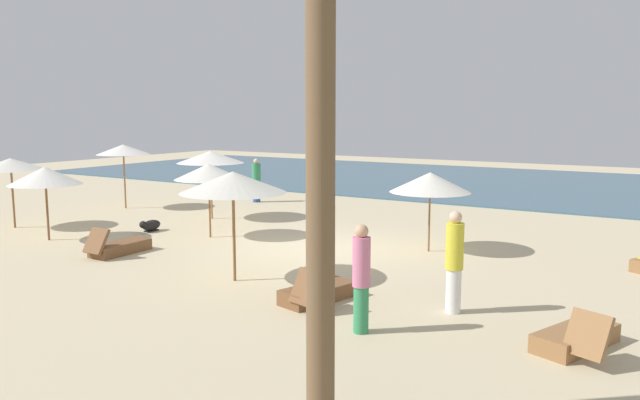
{
  "coord_description": "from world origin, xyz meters",
  "views": [
    {
      "loc": [
        8.26,
        -13.11,
        3.45
      ],
      "look_at": [
        -0.42,
        1.01,
        1.1
      ],
      "focal_mm": 34.94,
      "sensor_mm": 36.0,
      "label": 1
    }
  ],
  "objects": [
    {
      "name": "lounger_2",
      "position": [
        -3.75,
        -3.01,
        0.17
      ],
      "size": [
        0.61,
        1.65,
        0.73
      ],
      "color": "brown",
      "rests_on": "ground_plane"
    },
    {
      "name": "umbrella_0",
      "position": [
        -9.37,
        2.15,
        2.11
      ],
      "size": [
        1.88,
        1.88,
        2.3
      ],
      "color": "olive",
      "rests_on": "ground_plane"
    },
    {
      "name": "lounger_0",
      "position": [
        2.44,
        -3.74,
        0.17
      ],
      "size": [
        0.99,
        1.73,
        0.74
      ],
      "color": "brown",
      "rests_on": "ground_plane"
    },
    {
      "name": "umbrella_5",
      "position": [
        0.23,
        -3.41,
        2.04
      ],
      "size": [
        2.17,
        2.17,
        2.26
      ],
      "color": "brown",
      "rests_on": "ground_plane"
    },
    {
      "name": "ground_plane",
      "position": [
        0.0,
        0.0,
        0.0
      ],
      "size": [
        60.0,
        60.0,
        0.0
      ],
      "primitive_type": "plane",
      "color": "beige"
    },
    {
      "name": "umbrella_4",
      "position": [
        2.61,
        1.26,
        1.73
      ],
      "size": [
        2.0,
        2.0,
        1.98
      ],
      "color": "brown",
      "rests_on": "ground_plane"
    },
    {
      "name": "umbrella_6",
      "position": [
        -6.7,
        -2.85,
        1.76
      ],
      "size": [
        1.91,
        1.91,
        2.0
      ],
      "color": "brown",
      "rests_on": "ground_plane"
    },
    {
      "name": "person_0",
      "position": [
        -6.28,
        5.87,
        0.85
      ],
      "size": [
        0.37,
        0.37,
        1.68
      ],
      "color": "#2D4C8C",
      "rests_on": "ground_plane"
    },
    {
      "name": "umbrella_1",
      "position": [
        -3.22,
        -0.25,
        1.83
      ],
      "size": [
        1.9,
        1.9,
        2.05
      ],
      "color": "brown",
      "rests_on": "ground_plane"
    },
    {
      "name": "person_1",
      "position": [
        3.87,
        -4.74,
        0.89
      ],
      "size": [
        0.39,
        0.39,
        1.73
      ],
      "color": "#338C59",
      "rests_on": "ground_plane"
    },
    {
      "name": "lounger_1",
      "position": [
        6.89,
        -3.7,
        0.17
      ],
      "size": [
        1.12,
        1.73,
        0.75
      ],
      "color": "olive",
      "rests_on": "ground_plane"
    },
    {
      "name": "dog",
      "position": [
        -5.27,
        -0.54,
        0.18
      ],
      "size": [
        0.33,
        0.75,
        0.35
      ],
      "color": "black",
      "rests_on": "ground_plane"
    },
    {
      "name": "umbrella_2",
      "position": [
        -9.2,
        -2.24,
        1.91
      ],
      "size": [
        1.95,
        1.95,
        2.09
      ],
      "color": "brown",
      "rests_on": "ground_plane"
    },
    {
      "name": "person_2",
      "position": [
        4.77,
        -3.03,
        0.91
      ],
      "size": [
        0.43,
        0.43,
        1.78
      ],
      "color": "white",
      "rests_on": "ground_plane"
    },
    {
      "name": "ocean_water",
      "position": [
        0.0,
        17.0,
        0.03
      ],
      "size": [
        48.0,
        16.0,
        0.06
      ],
      "primitive_type": "cube",
      "color": "#3D6075",
      "rests_on": "ground_plane"
    },
    {
      "name": "umbrella_3",
      "position": [
        -5.22,
        2.08,
        2.01
      ],
      "size": [
        2.17,
        2.17,
        2.21
      ],
      "color": "olive",
      "rests_on": "ground_plane"
    }
  ]
}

